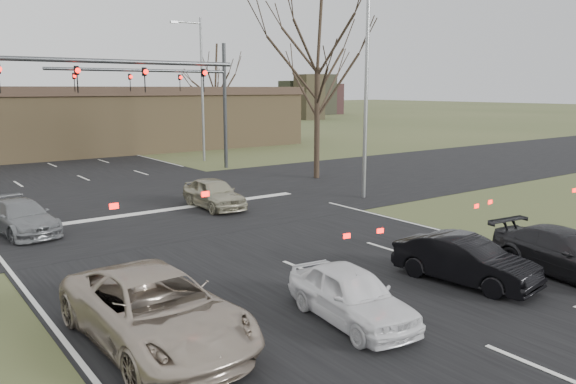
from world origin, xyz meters
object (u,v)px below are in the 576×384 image
mast_arm_far (185,91)px  car_silver_suv (155,310)px  car_white_sedan (351,295)px  car_charcoal_sedan (568,254)px  streetlight_right_far (200,82)px  car_silver_ahead (214,193)px  streetlight_right_near (364,79)px  car_grey_ahead (21,217)px  car_black_hatch (465,260)px  mast_arm_near (19,91)px  building (53,120)px

mast_arm_far → car_silver_suv: bearing=-117.9°
car_white_sedan → car_charcoal_sedan: 7.10m
streetlight_right_far → car_charcoal_sedan: 29.24m
streetlight_right_far → car_silver_ahead: size_ratio=2.59×
streetlight_right_near → car_white_sedan: bearing=-134.6°
car_charcoal_sedan → car_silver_suv: bearing=172.5°
car_charcoal_sedan → car_grey_ahead: (-11.24, 14.09, -0.04)m
car_white_sedan → car_black_hatch: car_black_hatch is taller
mast_arm_near → car_white_sedan: size_ratio=3.30×
mast_arm_near → mast_arm_far: size_ratio=1.09×
mast_arm_far → car_white_sedan: mast_arm_far is taller
streetlight_right_far → car_black_hatch: streetlight_right_far is taller
car_charcoal_sedan → streetlight_right_near: bearing=81.4°
car_silver_ahead → car_black_hatch: bearing=-84.2°
mast_arm_far → car_black_hatch: mast_arm_far is taller
car_white_sedan → mast_arm_near: bearing=113.5°
streetlight_right_near → streetlight_right_far: bearing=88.3°
car_silver_suv → car_silver_ahead: car_silver_suv is taller
car_white_sedan → car_black_hatch: bearing=7.9°
mast_arm_far → car_grey_ahead: bearing=-138.3°
car_silver_suv → car_black_hatch: (8.17, -1.47, -0.11)m
car_black_hatch → car_silver_ahead: size_ratio=1.00×
mast_arm_far → car_silver_suv: 25.01m
mast_arm_near → car_white_sedan: 14.56m
mast_arm_far → car_black_hatch: (-3.35, -23.26, -4.38)m
car_white_sedan → mast_arm_far: bearing=79.3°
mast_arm_near → streetlight_right_far: size_ratio=1.21×
car_silver_suv → car_silver_ahead: size_ratio=1.38×
streetlight_right_far → car_white_sedan: (-10.66, -27.31, -4.96)m
mast_arm_near → car_charcoal_sedan: 18.72m
mast_arm_far → streetlight_right_far: streetlight_right_far is taller
streetlight_right_near → car_silver_suv: (-14.16, -8.79, -4.84)m
mast_arm_near → car_silver_suv: bearing=-90.5°
mast_arm_near → car_black_hatch: mast_arm_near is taller
streetlight_right_far → car_grey_ahead: (-14.92, -14.50, -4.99)m
car_silver_suv → car_white_sedan: bearing=-22.8°
streetlight_right_near → car_charcoal_sedan: (-3.18, -11.59, -4.95)m
mast_arm_near → car_charcoal_sedan: size_ratio=2.76×
car_silver_suv → car_charcoal_sedan: size_ratio=1.22×
car_silver_suv → car_grey_ahead: (-0.27, 11.29, -0.14)m
mast_arm_near → streetlight_right_far: (14.55, 14.00, 0.51)m
car_silver_suv → car_charcoal_sedan: (10.97, -2.79, -0.10)m
car_silver_suv → car_grey_ahead: bearing=89.4°
car_charcoal_sedan → car_black_hatch: bearing=161.4°
mast_arm_far → car_grey_ahead: 16.39m
streetlight_right_near → car_charcoal_sedan: bearing=-105.4°
building → streetlight_right_near: size_ratio=4.24×
car_white_sedan → car_grey_ahead: car_white_sedan is taller
car_white_sedan → car_charcoal_sedan: car_charcoal_sedan is taller
car_silver_suv → car_black_hatch: 8.30m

